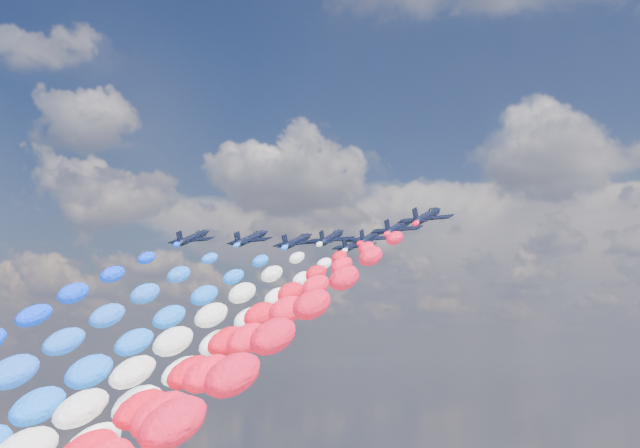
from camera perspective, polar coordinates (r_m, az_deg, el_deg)
The scene contains 14 objects.
jet_0 at distance 177.49m, azimuth -8.58°, elevation -0.94°, with size 9.77×13.10×2.89m, color black, non-canonical shape.
jet_1 at distance 176.86m, azimuth -4.68°, elevation -0.98°, with size 9.77×13.10×2.89m, color black, non-canonical shape.
jet_2 at distance 180.29m, azimuth -1.57°, elevation -1.17°, with size 9.77×13.10×2.89m, color black, non-canonical shape.
trail_2 at distance 126.16m, azimuth -16.83°, elevation -11.49°, with size 6.61×126.91×64.90m, color blue, non-canonical shape.
jet_3 at distance 175.00m, azimuth 0.78°, elevation -0.92°, with size 9.77×13.10×2.89m, color black, non-canonical shape.
trail_3 at distance 119.15m, azimuth -14.14°, elevation -11.75°, with size 6.61×126.91×64.90m, color silver, non-canonical shape.
jet_4 at distance 184.89m, azimuth 2.39°, elevation -1.36°, with size 9.77×13.10×2.89m, color black, non-canonical shape.
trail_4 at distance 127.65m, azimuth -10.68°, elevation -11.69°, with size 6.61×126.91×64.90m, color white, non-canonical shape.
jet_5 at distance 174.06m, azimuth 3.45°, elevation -0.86°, with size 9.77×13.10×2.89m, color black, non-canonical shape.
trail_5 at distance 116.25m, azimuth -10.33°, elevation -11.95°, with size 6.61×126.91×64.90m, color red, non-canonical shape.
jet_6 at distance 162.12m, azimuth 5.26°, elevation -0.22°, with size 9.77×13.10×2.89m, color black, non-canonical shape.
trail_6 at distance 103.26m, azimuth -9.12°, elevation -12.34°, with size 6.61×126.91×64.90m, color #F8102C, non-canonical shape.
jet_7 at distance 150.58m, azimuth 7.19°, elevation 0.52°, with size 9.77×13.10×2.89m, color black, non-canonical shape.
trail_7 at distance 90.62m, azimuth -7.81°, elevation -12.82°, with size 6.61×126.91×64.90m, color red, non-canonical shape.
Camera 1 is at (79.32, -143.98, 67.93)m, focal length 47.52 mm.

